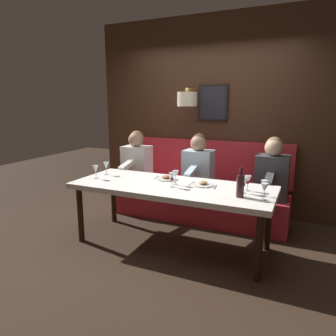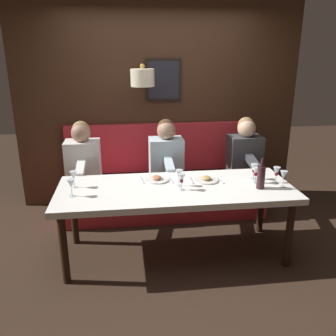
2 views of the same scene
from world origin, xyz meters
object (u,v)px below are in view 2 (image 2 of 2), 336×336
object	(u,v)px
dining_table	(175,193)
diner_middle	(83,157)
diner_near	(166,154)
wine_glass_7	(74,176)
wine_glass_6	(71,184)
wine_glass_0	(277,172)
diner_nearest	(245,152)
wine_bottle	(261,177)
wine_glass_2	(179,174)
wine_glass_5	(284,176)
wine_glass_3	(256,172)
wine_glass_1	(254,168)
wine_glass_4	(182,179)

from	to	relation	value
dining_table	diner_middle	world-z (taller)	diner_middle
diner_near	wine_glass_7	world-z (taller)	diner_near
wine_glass_6	wine_glass_0	bearing A→B (deg)	-87.13
dining_table	wine_glass_0	xyz separation A→B (m)	(-0.01, -1.01, 0.18)
diner_nearest	wine_bottle	bearing A→B (deg)	169.27
wine_glass_0	diner_near	bearing A→B (deg)	48.14
diner_nearest	wine_glass_2	world-z (taller)	diner_nearest
wine_glass_0	wine_glass_5	world-z (taller)	same
wine_bottle	diner_nearest	bearing A→B (deg)	-10.73
diner_nearest	diner_middle	bearing A→B (deg)	90.00
wine_glass_0	wine_glass_3	distance (m)	0.21
wine_glass_1	diner_nearest	bearing A→B (deg)	-12.34
wine_glass_2	wine_glass_3	world-z (taller)	same
wine_glass_6	diner_nearest	bearing A→B (deg)	-63.15
dining_table	wine_glass_4	world-z (taller)	wine_glass_4
wine_glass_1	wine_bottle	distance (m)	0.26
wine_glass_3	wine_glass_7	bearing A→B (deg)	86.61
diner_nearest	wine_glass_0	bearing A→B (deg)	-178.79
diner_middle	wine_glass_5	size ratio (longest dim) A/B	4.82
wine_glass_2	wine_glass_5	xyz separation A→B (m)	(-0.16, -0.99, 0.00)
diner_middle	wine_bottle	distance (m)	2.04
wine_glass_5	wine_bottle	world-z (taller)	wine_bottle
wine_glass_1	wine_glass_4	size ratio (longest dim) A/B	1.00
wine_glass_4	wine_glass_6	xyz separation A→B (m)	(-0.03, 1.01, 0.00)
diner_middle	wine_glass_5	world-z (taller)	diner_middle
dining_table	wine_glass_3	bearing A→B (deg)	-89.45
wine_glass_3	wine_bottle	xyz separation A→B (m)	(-0.15, 0.01, 0.00)
wine_glass_2	wine_glass_6	xyz separation A→B (m)	(-0.14, 1.00, 0.00)
wine_glass_0	wine_glass_3	size ratio (longest dim) A/B	1.00
wine_glass_2	wine_glass_6	distance (m)	1.01
wine_glass_1	wine_glass_6	distance (m)	1.81
dining_table	diner_middle	xyz separation A→B (m)	(0.88, 0.97, 0.14)
diner_nearest	diner_middle	distance (m)	1.96
dining_table	diner_near	xyz separation A→B (m)	(0.88, -0.02, 0.14)
wine_glass_4	wine_bottle	bearing A→B (deg)	-94.09
wine_glass_4	wine_glass_5	world-z (taller)	same
diner_middle	wine_glass_1	bearing A→B (deg)	-113.10
diner_near	wine_glass_1	bearing A→B (deg)	-133.32
wine_glass_6	wine_glass_7	distance (m)	0.22
diner_nearest	wine_glass_2	bearing A→B (deg)	131.76
wine_glass_4	wine_glass_5	bearing A→B (deg)	-92.82
wine_glass_1	wine_glass_3	world-z (taller)	same
diner_nearest	wine_glass_7	distance (m)	2.11
diner_near	wine_glass_5	bearing A→B (deg)	-135.07
wine_glass_1	wine_glass_6	world-z (taller)	same
dining_table	wine_glass_1	world-z (taller)	wine_glass_1
diner_near	wine_glass_5	world-z (taller)	diner_near
wine_bottle	wine_glass_0	bearing A→B (deg)	-58.88
wine_glass_2	wine_glass_3	size ratio (longest dim) A/B	1.00
wine_glass_7	wine_glass_3	bearing A→B (deg)	-93.39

